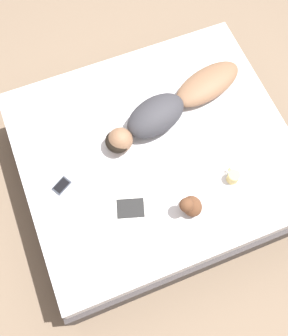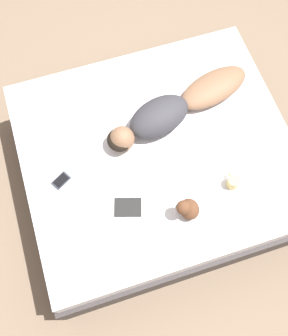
% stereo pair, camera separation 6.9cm
% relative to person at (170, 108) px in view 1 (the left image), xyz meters
% --- Properties ---
extents(ground_plane, '(12.00, 12.00, 0.00)m').
position_rel_person_xyz_m(ground_plane, '(-0.23, 0.20, -0.69)').
color(ground_plane, '#7A6651').
extents(bed, '(1.83, 2.07, 0.60)m').
position_rel_person_xyz_m(bed, '(-0.23, 0.20, -0.40)').
color(bed, '#383333').
rests_on(bed, ground_plane).
extents(person, '(0.54, 1.26, 0.21)m').
position_rel_person_xyz_m(person, '(0.00, 0.00, 0.00)').
color(person, brown).
rests_on(person, bed).
extents(open_magazine, '(0.50, 0.39, 0.01)m').
position_rel_person_xyz_m(open_magazine, '(-0.70, 0.58, -0.09)').
color(open_magazine, white).
rests_on(open_magazine, bed).
extents(coffee_mug, '(0.12, 0.08, 0.09)m').
position_rel_person_xyz_m(coffee_mug, '(-0.67, -0.21, -0.05)').
color(coffee_mug, tan).
rests_on(coffee_mug, bed).
extents(cell_phone, '(0.13, 0.15, 0.01)m').
position_rel_person_xyz_m(cell_phone, '(-0.26, 0.95, -0.09)').
color(cell_phone, '#333842').
rests_on(cell_phone, bed).
extents(plush_toy, '(0.15, 0.17, 0.21)m').
position_rel_person_xyz_m(plush_toy, '(-0.76, 0.17, -0.00)').
color(plush_toy, brown).
rests_on(plush_toy, bed).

